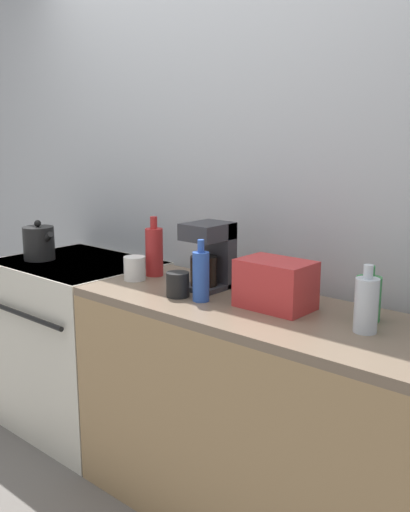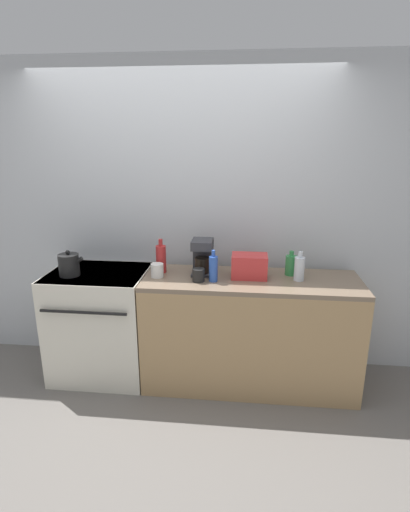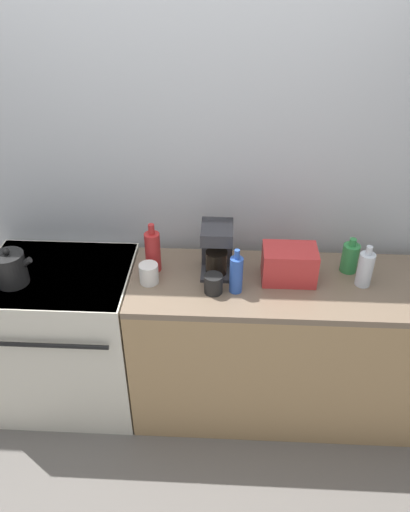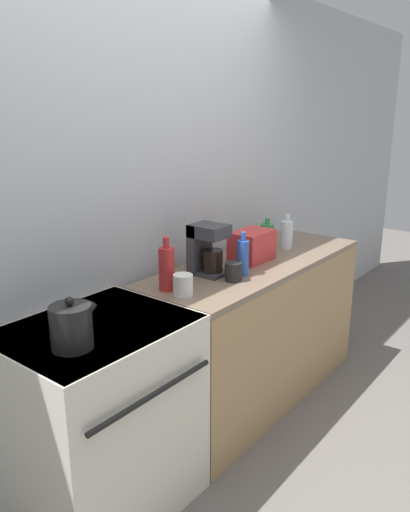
{
  "view_description": "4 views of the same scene",
  "coord_description": "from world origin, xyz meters",
  "px_view_note": "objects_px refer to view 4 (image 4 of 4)",
  "views": [
    {
      "loc": [
        1.75,
        -1.41,
        1.56
      ],
      "look_at": [
        0.18,
        0.38,
        1.05
      ],
      "focal_mm": 40.0,
      "sensor_mm": 36.0,
      "label": 1
    },
    {
      "loc": [
        0.55,
        -2.65,
        1.98
      ],
      "look_at": [
        0.23,
        0.38,
        1.06
      ],
      "focal_mm": 28.0,
      "sensor_mm": 36.0,
      "label": 2
    },
    {
      "loc": [
        0.26,
        -1.8,
        2.46
      ],
      "look_at": [
        0.15,
        0.35,
        1.02
      ],
      "focal_mm": 35.0,
      "sensor_mm": 36.0,
      "label": 3
    },
    {
      "loc": [
        -1.9,
        -1.26,
        1.79
      ],
      "look_at": [
        0.17,
        0.36,
        1.03
      ],
      "focal_mm": 35.0,
      "sensor_mm": 36.0,
      "label": 4
    }
  ],
  "objects_px": {
    "bottle_green": "(267,235)",
    "bottle_red": "(167,268)",
    "bottle_blue": "(243,257)",
    "bottle_clear": "(287,234)",
    "cup_black": "(233,272)",
    "cup_white": "(183,285)",
    "kettle": "(72,326)",
    "toaster": "(252,246)",
    "stove": "(101,417)",
    "coffee_maker": "(206,248)"
  },
  "relations": [
    {
      "from": "bottle_green",
      "to": "bottle_red",
      "type": "bearing_deg",
      "value": -177.65
    },
    {
      "from": "bottle_blue",
      "to": "bottle_clear",
      "type": "distance_m",
      "value": 0.66
    },
    {
      "from": "bottle_clear",
      "to": "cup_black",
      "type": "height_order",
      "value": "bottle_clear"
    },
    {
      "from": "cup_black",
      "to": "cup_white",
      "type": "height_order",
      "value": "cup_white"
    },
    {
      "from": "bottle_clear",
      "to": "cup_black",
      "type": "relative_size",
      "value": 2.29
    },
    {
      "from": "bottle_clear",
      "to": "cup_white",
      "type": "xyz_separation_m",
      "value": [
        -1.1,
        -0.04,
        -0.04
      ]
    },
    {
      "from": "kettle",
      "to": "bottle_red",
      "type": "distance_m",
      "value": 0.72
    },
    {
      "from": "toaster",
      "to": "bottle_blue",
      "type": "relative_size",
      "value": 1.12
    },
    {
      "from": "stove",
      "to": "cup_black",
      "type": "distance_m",
      "value": 0.99
    },
    {
      "from": "kettle",
      "to": "bottle_red",
      "type": "bearing_deg",
      "value": 12.48
    },
    {
      "from": "cup_white",
      "to": "stove",
      "type": "bearing_deg",
      "value": 173.79
    },
    {
      "from": "coffee_maker",
      "to": "bottle_blue",
      "type": "xyz_separation_m",
      "value": [
        0.1,
        -0.18,
        -0.05
      ]
    },
    {
      "from": "bottle_clear",
      "to": "cup_black",
      "type": "bearing_deg",
      "value": -172.29
    },
    {
      "from": "stove",
      "to": "kettle",
      "type": "height_order",
      "value": "kettle"
    },
    {
      "from": "toaster",
      "to": "bottle_blue",
      "type": "xyz_separation_m",
      "value": [
        -0.27,
        -0.12,
        0.01
      ]
    },
    {
      "from": "bottle_clear",
      "to": "bottle_green",
      "type": "xyz_separation_m",
      "value": [
        -0.05,
        0.12,
        -0.01
      ]
    },
    {
      "from": "bottle_red",
      "to": "toaster",
      "type": "bearing_deg",
      "value": -4.11
    },
    {
      "from": "bottle_clear",
      "to": "coffee_maker",
      "type": "bearing_deg",
      "value": 173.28
    },
    {
      "from": "bottle_blue",
      "to": "bottle_red",
      "type": "bearing_deg",
      "value": 159.1
    },
    {
      "from": "bottle_blue",
      "to": "bottle_green",
      "type": "xyz_separation_m",
      "value": [
        0.6,
        0.21,
        -0.02
      ]
    },
    {
      "from": "coffee_maker",
      "to": "bottle_blue",
      "type": "distance_m",
      "value": 0.21
    },
    {
      "from": "kettle",
      "to": "bottle_clear",
      "type": "xyz_separation_m",
      "value": [
        1.8,
        0.08,
        0.01
      ]
    },
    {
      "from": "cup_white",
      "to": "bottle_clear",
      "type": "bearing_deg",
      "value": 1.89
    },
    {
      "from": "bottle_red",
      "to": "cup_black",
      "type": "bearing_deg",
      "value": -29.22
    },
    {
      "from": "coffee_maker",
      "to": "bottle_green",
      "type": "relative_size",
      "value": 1.43
    },
    {
      "from": "bottle_blue",
      "to": "cup_white",
      "type": "distance_m",
      "value": 0.45
    },
    {
      "from": "stove",
      "to": "bottle_red",
      "type": "relative_size",
      "value": 3.32
    },
    {
      "from": "kettle",
      "to": "coffee_maker",
      "type": "xyz_separation_m",
      "value": [
        1.04,
        0.17,
        0.06
      ]
    },
    {
      "from": "kettle",
      "to": "bottle_clear",
      "type": "distance_m",
      "value": 1.8
    },
    {
      "from": "toaster",
      "to": "bottle_clear",
      "type": "distance_m",
      "value": 0.38
    },
    {
      "from": "stove",
      "to": "bottle_blue",
      "type": "distance_m",
      "value": 1.11
    },
    {
      "from": "stove",
      "to": "cup_black",
      "type": "xyz_separation_m",
      "value": [
        0.85,
        -0.12,
        0.5
      ]
    },
    {
      "from": "coffee_maker",
      "to": "bottle_red",
      "type": "bearing_deg",
      "value": -178.36
    },
    {
      "from": "stove",
      "to": "kettle",
      "type": "bearing_deg",
      "value": -152.72
    },
    {
      "from": "stove",
      "to": "kettle",
      "type": "distance_m",
      "value": 0.58
    },
    {
      "from": "coffee_maker",
      "to": "bottle_clear",
      "type": "distance_m",
      "value": 0.76
    },
    {
      "from": "coffee_maker",
      "to": "bottle_red",
      "type": "height_order",
      "value": "coffee_maker"
    },
    {
      "from": "cup_black",
      "to": "coffee_maker",
      "type": "bearing_deg",
      "value": 87.01
    },
    {
      "from": "bottle_clear",
      "to": "bottle_red",
      "type": "distance_m",
      "value": 1.09
    },
    {
      "from": "bottle_clear",
      "to": "bottle_green",
      "type": "distance_m",
      "value": 0.13
    },
    {
      "from": "coffee_maker",
      "to": "cup_black",
      "type": "distance_m",
      "value": 0.22
    },
    {
      "from": "toaster",
      "to": "bottle_green",
      "type": "height_order",
      "value": "bottle_green"
    },
    {
      "from": "bottle_clear",
      "to": "bottle_green",
      "type": "height_order",
      "value": "bottle_clear"
    },
    {
      "from": "kettle",
      "to": "cup_white",
      "type": "xyz_separation_m",
      "value": [
        0.7,
        0.04,
        -0.03
      ]
    },
    {
      "from": "toaster",
      "to": "stove",
      "type": "bearing_deg",
      "value": -179.59
    },
    {
      "from": "stove",
      "to": "bottle_clear",
      "type": "xyz_separation_m",
      "value": [
        1.61,
        -0.02,
        0.54
      ]
    },
    {
      "from": "toaster",
      "to": "bottle_clear",
      "type": "bearing_deg",
      "value": -4.24
    },
    {
      "from": "bottle_green",
      "to": "cup_black",
      "type": "height_order",
      "value": "bottle_green"
    },
    {
      "from": "bottle_red",
      "to": "cup_black",
      "type": "distance_m",
      "value": 0.38
    },
    {
      "from": "stove",
      "to": "bottle_blue",
      "type": "bearing_deg",
      "value": -6.4
    }
  ]
}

